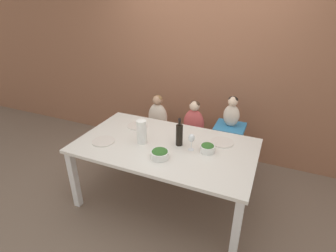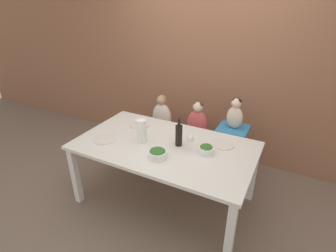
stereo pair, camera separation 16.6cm
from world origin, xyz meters
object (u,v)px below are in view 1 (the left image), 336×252
person_child_left (158,114)px  wine_bottle (179,134)px  chair_right_highchair (229,137)px  person_child_center (194,120)px  salad_bowl_large (160,154)px  dinner_plate_back_left (137,126)px  chair_far_left (158,134)px  paper_towel_roll (142,132)px  dinner_plate_back_right (222,142)px  chair_far_center (193,141)px  person_baby_right (232,111)px  wine_glass_near (192,139)px  dinner_plate_front_left (104,141)px  salad_bowl_small (207,148)px

person_child_left → wine_bottle: bearing=-50.6°
chair_right_highchair → person_child_center: size_ratio=1.40×
salad_bowl_large → dinner_plate_back_left: bearing=136.2°
chair_far_left → paper_towel_roll: 0.99m
dinner_plate_back_left → dinner_plate_back_right: 1.02m
chair_far_center → person_child_left: person_child_left is taller
paper_towel_roll → dinner_plate_back_left: (-0.24, 0.33, -0.12)m
person_baby_right → wine_glass_near: bearing=-107.4°
person_child_left → person_baby_right: bearing=0.0°
chair_right_highchair → paper_towel_roll: size_ratio=2.78×
chair_far_center → wine_bottle: size_ratio=1.52×
wine_bottle → dinner_plate_front_left: 0.82m
person_baby_right → person_child_left: bearing=-180.0°
chair_right_highchair → salad_bowl_large: salad_bowl_large is taller
person_child_left → paper_towel_roll: bearing=-75.3°
wine_bottle → chair_far_left: bearing=129.4°
dinner_plate_back_left → dinner_plate_back_right: size_ratio=1.00×
chair_far_center → person_child_center: person_child_center is taller
paper_towel_roll → person_baby_right: bearing=47.7°
wine_glass_near → dinner_plate_back_left: size_ratio=0.73×
chair_far_center → wine_glass_near: wine_glass_near is taller
dinner_plate_back_left → wine_bottle: bearing=-18.9°
person_child_center → dinner_plate_back_left: person_child_center is taller
paper_towel_roll → person_child_center: bearing=70.4°
chair_far_left → person_baby_right: bearing=0.1°
salad_bowl_small → salad_bowl_large: bearing=-143.7°
person_child_left → wine_bottle: wine_bottle is taller
chair_right_highchair → person_baby_right: person_baby_right is taller
person_child_left → salad_bowl_small: person_child_left is taller
chair_far_left → chair_right_highchair: 1.00m
chair_far_center → person_child_left: bearing=179.9°
wine_bottle → salad_bowl_small: 0.32m
chair_far_left → person_child_left: person_child_left is taller
wine_bottle → dinner_plate_front_left: size_ratio=1.24×
wine_glass_near → dinner_plate_back_right: 0.39m
person_child_left → salad_bowl_small: bearing=-39.5°
wine_bottle → wine_glass_near: 0.15m
chair_far_left → person_child_center: 0.60m
dinner_plate_back_right → wine_glass_near: bearing=-134.1°
chair_right_highchair → dinner_plate_front_left: bearing=-139.4°
person_baby_right → dinner_plate_back_right: (0.02, -0.51, -0.16)m
wine_bottle → wine_glass_near: wine_bottle is taller
chair_far_center → chair_right_highchair: 0.50m
dinner_plate_front_left → chair_far_center: bearing=55.3°
salad_bowl_large → dinner_plate_front_left: size_ratio=0.75×
person_baby_right → wine_bottle: (-0.39, -0.73, -0.05)m
wine_glass_near → dinner_plate_back_left: wine_glass_near is taller
wine_bottle → salad_bowl_large: 0.32m
paper_towel_roll → wine_glass_near: bearing=7.6°
paper_towel_roll → salad_bowl_small: bearing=7.9°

